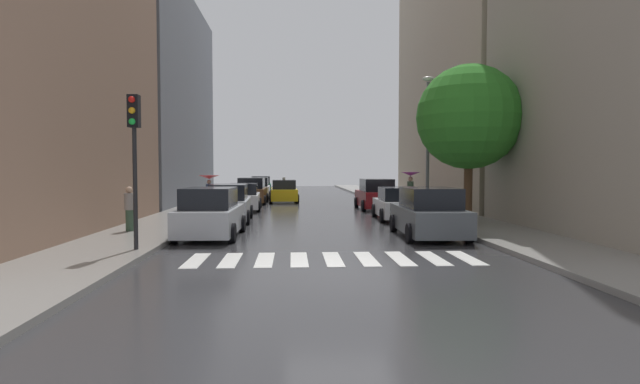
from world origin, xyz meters
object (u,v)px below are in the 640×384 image
Objects in this scene: parked_car_left_fifth at (259,189)px; parked_car_right_nearest at (429,214)px; parked_car_right_second at (398,204)px; taxi_midroad at (284,192)px; parked_car_left_fourth at (252,192)px; pedestrian_near_tree at (129,208)px; parked_car_left_third at (244,197)px; traffic_light_left_corner at (134,137)px; parked_car_left_second at (229,204)px; parked_car_left_nearest at (210,214)px; lamp_post_right at (428,135)px; parked_car_left_sixth at (261,186)px; street_tree_right at (469,117)px; pedestrian_by_kerb at (410,181)px; parked_car_right_third at (376,195)px; pedestrian_foreground at (209,183)px.

parked_car_left_fifth is 25.06m from parked_car_right_nearest.
taxi_midroad is (-5.61, 12.99, 0.04)m from parked_car_right_second.
pedestrian_near_tree is at bearing 169.90° from parked_car_left_fourth.
parked_car_left_third is 1.11× the size of traffic_light_left_corner.
parked_car_left_second is 18.21m from parked_car_left_fifth.
parked_car_left_second is (0.00, 5.39, -0.02)m from parked_car_left_nearest.
parked_car_left_fifth is 0.60× the size of lamp_post_right.
taxi_midroad is 2.86× the size of pedestrian_near_tree.
parked_car_left_nearest is at bearing -145.76° from lamp_post_right.
parked_car_left_sixth is 1.06× the size of parked_car_right_second.
parked_car_left_third is 13.96m from street_tree_right.
parked_car_left_nearest reaches higher than parked_car_left_third.
pedestrian_by_kerb is 0.48× the size of traffic_light_left_corner.
parked_car_right_second is 0.95× the size of parked_car_right_third.
parked_car_left_fifth is 27.33m from traffic_light_left_corner.
parked_car_right_nearest is at bearing -166.16° from taxi_midroad.
taxi_midroad is (-5.59, 6.88, -0.08)m from parked_car_right_third.
parked_car_right_nearest reaches higher than parked_car_left_third.
pedestrian_by_kerb reaches higher than pedestrian_near_tree.
lamp_post_right reaches higher than pedestrian_near_tree.
pedestrian_foreground is at bearing 10.47° from parked_car_left_nearest.
pedestrian_foreground is at bearing 15.72° from parked_car_left_second.
parked_car_right_third is 2.37× the size of pedestrian_foreground.
parked_car_left_second is at bearing 1.02° from parked_car_left_nearest.
taxi_midroad reaches higher than parked_car_left_second.
parked_car_left_fourth is 6.31m from pedestrian_foreground.
parked_car_left_fifth is at bearing 25.24° from parked_car_right_second.
parked_car_left_fifth is 0.91× the size of parked_car_right_third.
parked_car_left_fourth and taxi_midroad have the same top height.
parked_car_left_fifth is 0.88× the size of taxi_midroad.
pedestrian_by_kerb is at bearing -124.38° from parked_car_left_fourth.
street_tree_right is at bearing -132.15° from parked_car_left_third.
parked_car_right_third is 18.24m from traffic_light_left_corner.
parked_car_left_third is 11.43m from pedestrian_near_tree.
traffic_light_left_corner reaches higher than parked_car_left_third.
lamp_post_right is at bearing 112.95° from pedestrian_near_tree.
parked_car_left_fourth is (0.10, 17.21, 0.02)m from parked_car_left_nearest.
parked_car_left_third is 1.10× the size of parked_car_left_fourth.
parked_car_left_nearest is 9.78m from parked_car_right_second.
parked_car_left_fourth is at bearing 131.19° from lamp_post_right.
parked_car_right_third is (-0.01, 6.11, 0.12)m from parked_car_right_second.
parked_car_right_third is (7.90, -17.64, 0.04)m from parked_car_left_sixth.
parked_car_left_fourth is at bearing 177.96° from parked_car_left_sixth.
pedestrian_foreground is (-1.87, 5.87, 0.81)m from parked_car_left_second.
parked_car_right_nearest is (7.70, -5.68, 0.02)m from parked_car_left_second.
parked_car_left_third is 9.87m from parked_car_right_second.
parked_car_right_third is 0.68× the size of street_tree_right.
parked_car_left_second is at bearing 178.63° from parked_car_left_fifth.
pedestrian_foreground is (-1.91, -0.50, 0.86)m from parked_car_left_third.
parked_car_right_nearest is at bearing -91.11° from parked_car_left_nearest.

